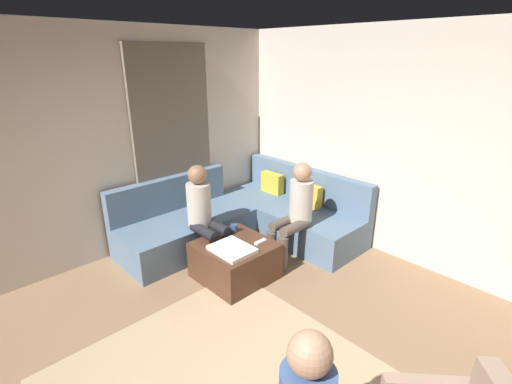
{
  "coord_description": "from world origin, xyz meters",
  "views": [
    {
      "loc": [
        1.31,
        -1.17,
        2.38
      ],
      "look_at": [
        -1.63,
        1.63,
        0.85
      ],
      "focal_mm": 25.97,
      "sensor_mm": 36.0,
      "label": 1
    }
  ],
  "objects": [
    {
      "name": "person_on_couch_side",
      "position": [
        -1.93,
        1.09,
        0.66
      ],
      "size": [
        0.6,
        0.3,
        1.2
      ],
      "rotation": [
        0.0,
        0.0,
        -1.57
      ],
      "color": "black",
      "rests_on": "ground_plane"
    },
    {
      "name": "person_on_couch_back",
      "position": [
        -1.27,
        1.93,
        0.66
      ],
      "size": [
        0.3,
        0.6,
        1.2
      ],
      "rotation": [
        0.0,
        0.0,
        3.14
      ],
      "color": "brown",
      "rests_on": "ground_plane"
    },
    {
      "name": "wall_back",
      "position": [
        0.0,
        2.94,
        1.35
      ],
      "size": [
        6.0,
        0.12,
        2.7
      ],
      "primitive_type": "cube",
      "color": "beige",
      "rests_on": "ground_plane"
    },
    {
      "name": "game_remote",
      "position": [
        -1.27,
        1.36,
        0.43
      ],
      "size": [
        0.05,
        0.15,
        0.02
      ],
      "primitive_type": "cube",
      "color": "white",
      "rests_on": "ottoman"
    },
    {
      "name": "sectional_couch",
      "position": [
        -2.08,
        1.88,
        0.28
      ],
      "size": [
        2.1,
        2.55,
        0.87
      ],
      "color": "slate",
      "rests_on": "ground_plane"
    },
    {
      "name": "folded_blanket",
      "position": [
        -1.35,
        1.02,
        0.44
      ],
      "size": [
        0.44,
        0.36,
        0.04
      ],
      "primitive_type": "cube",
      "color": "white",
      "rests_on": "ottoman"
    },
    {
      "name": "curtain_panel",
      "position": [
        -2.84,
        1.3,
        1.25
      ],
      "size": [
        0.06,
        1.1,
        2.5
      ],
      "primitive_type": "cube",
      "color": "#726659",
      "rests_on": "ground_plane"
    },
    {
      "name": "wall_left",
      "position": [
        -2.94,
        0.0,
        1.35
      ],
      "size": [
        0.12,
        6.0,
        2.7
      ],
      "primitive_type": "cube",
      "color": "beige",
      "rests_on": "ground_plane"
    },
    {
      "name": "coffee_mug",
      "position": [
        -1.67,
        1.32,
        0.47
      ],
      "size": [
        0.08,
        0.08,
        0.1
      ],
      "primitive_type": "cylinder",
      "color": "#334C72",
      "rests_on": "ottoman"
    },
    {
      "name": "ottoman",
      "position": [
        -1.45,
        1.14,
        0.21
      ],
      "size": [
        0.76,
        0.76,
        0.42
      ],
      "primitive_type": "cube",
      "color": "#4C2D1E",
      "rests_on": "ground_plane"
    }
  ]
}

